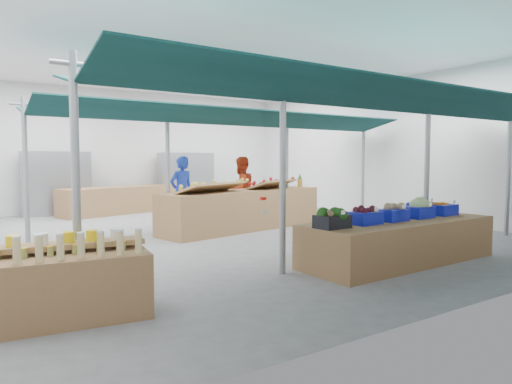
% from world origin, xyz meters
% --- Properties ---
extents(floor, '(13.00, 13.00, 0.00)m').
position_xyz_m(floor, '(0.00, 0.00, 0.00)').
color(floor, slate).
rests_on(floor, ground).
extents(hall, '(13.00, 13.00, 13.00)m').
position_xyz_m(hall, '(0.00, 1.44, 2.65)').
color(hall, silver).
rests_on(hall, ground).
extents(pole_grid, '(10.00, 4.60, 3.00)m').
position_xyz_m(pole_grid, '(0.75, -1.75, 1.81)').
color(pole_grid, gray).
rests_on(pole_grid, floor).
extents(awnings, '(9.50, 7.08, 0.30)m').
position_xyz_m(awnings, '(0.75, -1.75, 2.78)').
color(awnings, '#0A2E2C').
rests_on(awnings, pole_grid).
extents(back_shelving_left, '(2.00, 0.50, 2.00)m').
position_xyz_m(back_shelving_left, '(-2.50, 6.00, 1.00)').
color(back_shelving_left, '#B23F33').
rests_on(back_shelving_left, floor).
extents(back_shelving_right, '(2.00, 0.50, 2.00)m').
position_xyz_m(back_shelving_right, '(2.00, 6.00, 1.00)').
color(back_shelving_right, '#B23F33').
rests_on(back_shelving_right, floor).
extents(bottle_shelf, '(1.71, 1.20, 1.00)m').
position_xyz_m(bottle_shelf, '(-4.15, -4.35, 0.40)').
color(bottle_shelf, brown).
rests_on(bottle_shelf, floor).
extents(veg_counter, '(3.78, 1.35, 0.73)m').
position_xyz_m(veg_counter, '(1.15, -4.47, 0.36)').
color(veg_counter, brown).
rests_on(veg_counter, floor).
extents(fruit_counter, '(4.75, 2.00, 0.99)m').
position_xyz_m(fruit_counter, '(0.89, 0.18, 0.50)').
color(fruit_counter, brown).
rests_on(fruit_counter, floor).
extents(far_counter, '(4.98, 2.33, 0.88)m').
position_xyz_m(far_counter, '(-0.23, 5.50, 0.44)').
color(far_counter, brown).
rests_on(far_counter, floor).
extents(vendor_left, '(0.75, 0.57, 1.85)m').
position_xyz_m(vendor_left, '(-0.31, 1.28, 0.93)').
color(vendor_left, '#1A35AC').
rests_on(vendor_left, floor).
extents(vendor_right, '(1.02, 0.87, 1.85)m').
position_xyz_m(vendor_right, '(1.49, 1.28, 0.93)').
color(vendor_right, '#A42F14').
rests_on(vendor_right, floor).
extents(crate_broccoli, '(0.52, 0.42, 0.35)m').
position_xyz_m(crate_broccoli, '(-0.46, -4.52, 0.89)').
color(crate_broccoli, black).
rests_on(crate_broccoli, veg_counter).
extents(crate_beets, '(0.52, 0.42, 0.29)m').
position_xyz_m(crate_beets, '(0.27, -4.50, 0.86)').
color(crate_beets, '#0F19A4').
rests_on(crate_beets, veg_counter).
extents(crate_celeriac, '(0.52, 0.42, 0.31)m').
position_xyz_m(crate_celeriac, '(0.95, -4.48, 0.87)').
color(crate_celeriac, '#0F19A4').
rests_on(crate_celeriac, veg_counter).
extents(crate_cabbage, '(0.52, 0.42, 0.35)m').
position_xyz_m(crate_cabbage, '(1.67, -4.46, 0.89)').
color(crate_cabbage, '#0F19A4').
rests_on(crate_cabbage, veg_counter).
extents(crate_carrots, '(0.52, 0.42, 0.29)m').
position_xyz_m(crate_carrots, '(2.40, -4.44, 0.84)').
color(crate_carrots, '#0F19A4').
rests_on(crate_carrots, veg_counter).
extents(sparrow, '(0.12, 0.09, 0.11)m').
position_xyz_m(sparrow, '(-0.62, -4.65, 0.98)').
color(sparrow, brown).
rests_on(sparrow, crate_broccoli).
extents(pole_ribbon, '(0.12, 0.12, 0.28)m').
position_xyz_m(pole_ribbon, '(-0.82, -3.21, 1.08)').
color(pole_ribbon, red).
rests_on(pole_ribbon, pole_grid).
extents(apple_heap_yellow, '(2.02, 1.39, 0.27)m').
position_xyz_m(apple_heap_yellow, '(-0.17, -0.15, 1.16)').
color(apple_heap_yellow, '#997247').
rests_on(apple_heap_yellow, fruit_counter).
extents(apple_heap_red, '(1.65, 1.23, 0.27)m').
position_xyz_m(apple_heap_red, '(1.83, 0.26, 1.16)').
color(apple_heap_red, '#997247').
rests_on(apple_heap_red, fruit_counter).
extents(pineapple, '(0.14, 0.14, 0.39)m').
position_xyz_m(pineapple, '(2.96, 0.49, 1.17)').
color(pineapple, '#8C6019').
rests_on(pineapple, fruit_counter).
extents(crate_extra, '(0.54, 0.43, 0.32)m').
position_xyz_m(crate_extra, '(2.39, -3.97, 0.88)').
color(crate_extra, '#0F19A4').
rests_on(crate_extra, veg_counter).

